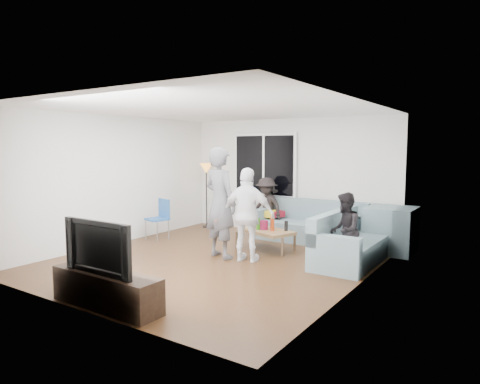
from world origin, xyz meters
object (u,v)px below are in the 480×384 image
Objects in this scene: side_chair at (157,220)px; tv_console at (106,289)px; sofa_back_section at (309,221)px; floor_lamp at (206,196)px; coffee_table at (265,240)px; television at (105,246)px; sofa_right_section at (353,238)px; player_left at (220,203)px; player_right at (248,215)px; spectator_right at (345,230)px; spectator_back at (267,207)px.

side_chair reaches higher than tv_console.
floor_lamp is at bearing 178.13° from sofa_back_section.
coffee_table is 0.97× the size of television.
player_left is (-2.08, -0.99, 0.56)m from sofa_right_section.
sofa_right_section is 1.28× the size of floor_lamp.
television is at bearing 108.98° from player_left.
player_right is at bearing -79.88° from coffee_table.
spectator_right is (4.07, 0.12, 0.19)m from side_chair.
floor_lamp reaches higher than sofa_back_section.
coffee_table is at bearing -27.46° from floor_lamp.
sofa_right_section is 0.47m from spectator_right.
player_left reaches higher than spectator_right.
sofa_back_section is 2.79m from floor_lamp.
side_chair is at bearing -90.00° from floor_lamp.
side_chair is 0.44× the size of player_left.
floor_lamp reaches higher than sofa_right_section.
floor_lamp is (-4.07, 1.16, 0.36)m from sofa_right_section.
television reaches higher than sofa_back_section.
player_left reaches higher than side_chair.
spectator_right is 3.78m from tv_console.
coffee_table is at bearing 92.67° from sofa_right_section.
player_right reaches higher than coffee_table.
player_left is at bearing 94.96° from television.
tv_console is at bearing -96.46° from sofa_back_section.
television is at bearing -92.52° from coffee_table.
player_right is at bearing -86.99° from spectator_right.
spectator_back reaches higher than coffee_table.
player_left is at bearing 115.47° from sofa_right_section.
sofa_back_section is 1.42× the size of player_right.
player_right is at bearing 5.90° from side_chair.
spectator_back is (1.73, -0.06, -0.13)m from floor_lamp.
spectator_back is (-0.26, 2.09, -0.33)m from player_left.
sofa_back_section is at bearing 83.54° from tv_console.
television reaches higher than side_chair.
spectator_back is at bearing -139.13° from spectator_right.
sofa_back_section is 2.07m from player_right.
sofa_right_section is 1.02× the size of player_left.
spectator_back is 4.83m from television.
coffee_table is 1.77m from spectator_right.
floor_lamp is (-2.39, 1.24, 0.58)m from coffee_table.
television is at bearing 70.96° from player_right.
sofa_right_section is 2.37m from player_left.
player_left is at bearing -8.49° from player_right.
floor_lamp is 1.26× the size of spectator_right.
sofa_back_section is at bearing 45.22° from side_chair.
tv_console is at bearing -92.52° from coffee_table.
player_right is (0.55, 0.04, -0.17)m from player_left.
side_chair is 1.75m from floor_lamp.
player_left is at bearing -90.79° from spectator_right.
sofa_right_section reaches higher than coffee_table.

